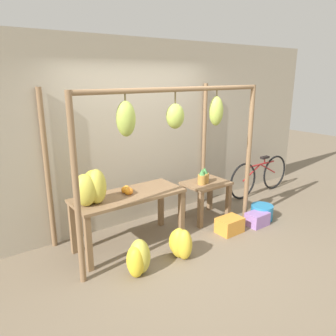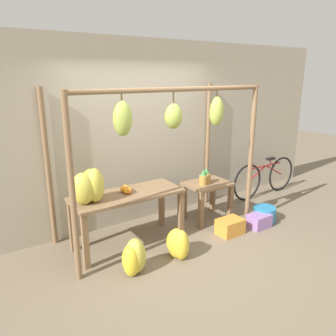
# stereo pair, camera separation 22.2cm
# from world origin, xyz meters

# --- Properties ---
(ground_plane) EXTENTS (20.00, 20.00, 0.00)m
(ground_plane) POSITION_xyz_m (0.00, 0.00, 0.00)
(ground_plane) COLOR #756651
(shop_wall_back) EXTENTS (8.00, 0.08, 2.80)m
(shop_wall_back) POSITION_xyz_m (0.00, 1.46, 1.40)
(shop_wall_back) COLOR #B2A893
(shop_wall_back) RESTS_ON ground_plane
(stall_awning) EXTENTS (2.81, 1.15, 2.14)m
(stall_awning) POSITION_xyz_m (-0.05, 0.58, 1.52)
(stall_awning) COLOR brown
(stall_awning) RESTS_ON ground_plane
(display_table_main) EXTENTS (1.50, 0.61, 0.75)m
(display_table_main) POSITION_xyz_m (-0.52, 0.77, 0.63)
(display_table_main) COLOR brown
(display_table_main) RESTS_ON ground_plane
(display_table_side) EXTENTS (0.71, 0.53, 0.62)m
(display_table_side) POSITION_xyz_m (0.92, 0.81, 0.47)
(display_table_side) COLOR brown
(display_table_side) RESTS_ON ground_plane
(banana_pile_on_table) EXTENTS (0.50, 0.38, 0.44)m
(banana_pile_on_table) POSITION_xyz_m (-1.03, 0.74, 0.95)
(banana_pile_on_table) COLOR gold
(banana_pile_on_table) RESTS_ON display_table_main
(orange_pile) EXTENTS (0.13, 0.20, 0.09)m
(orange_pile) POSITION_xyz_m (-0.52, 0.80, 0.79)
(orange_pile) COLOR orange
(orange_pile) RESTS_ON display_table_main
(pineapple_cluster) EXTENTS (0.21, 0.17, 0.25)m
(pineapple_cluster) POSITION_xyz_m (0.85, 0.80, 0.73)
(pineapple_cluster) COLOR #B27F38
(pineapple_cluster) RESTS_ON display_table_side
(banana_pile_ground_left) EXTENTS (0.35, 0.32, 0.44)m
(banana_pile_ground_left) POSITION_xyz_m (-0.80, 0.10, 0.21)
(banana_pile_ground_left) COLOR gold
(banana_pile_ground_left) RESTS_ON ground_plane
(banana_pile_ground_right) EXTENTS (0.36, 0.43, 0.41)m
(banana_pile_ground_right) POSITION_xyz_m (-0.15, 0.11, 0.18)
(banana_pile_ground_right) COLOR gold
(banana_pile_ground_right) RESTS_ON ground_plane
(fruit_crate_white) EXTENTS (0.38, 0.27, 0.23)m
(fruit_crate_white) POSITION_xyz_m (0.86, 0.21, 0.12)
(fruit_crate_white) COLOR orange
(fruit_crate_white) RESTS_ON ground_plane
(blue_bucket) EXTENTS (0.35, 0.35, 0.24)m
(blue_bucket) POSITION_xyz_m (1.64, 0.23, 0.12)
(blue_bucket) COLOR teal
(blue_bucket) RESTS_ON ground_plane
(parked_bicycle) EXTENTS (1.67, 0.08, 0.74)m
(parked_bicycle) POSITION_xyz_m (2.56, 1.04, 0.37)
(parked_bicycle) COLOR black
(parked_bicycle) RESTS_ON ground_plane
(fruit_crate_purple) EXTENTS (0.34, 0.25, 0.21)m
(fruit_crate_purple) POSITION_xyz_m (1.39, 0.12, 0.10)
(fruit_crate_purple) COLOR #9970B7
(fruit_crate_purple) RESTS_ON ground_plane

